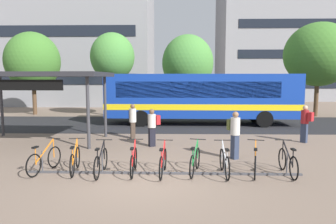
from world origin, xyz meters
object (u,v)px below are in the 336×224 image
commuter_red_pack_1 (305,121)px  street_tree_3 (318,55)px  street_tree_2 (188,63)px  commuter_olive_pack_3 (235,132)px  commuter_navy_pack_2 (133,119)px  parked_bicycle_black_8 (288,162)px  parked_bicycle_orange_0 (45,160)px  parked_bicycle_orange_1 (75,160)px  parked_bicycle_green_5 (195,161)px  parked_bicycle_orange_7 (255,162)px  city_bus (202,97)px  parked_bicycle_red_4 (163,163)px  street_tree_0 (113,57)px  commuter_red_pack_0 (153,125)px  parked_bicycle_red_3 (134,161)px  transit_shelter (38,76)px  street_tree_1 (33,61)px  parked_bicycle_black_2 (101,162)px  parked_bicycle_silver_6 (224,163)px

commuter_red_pack_1 → street_tree_3: street_tree_3 is taller
street_tree_2 → commuter_olive_pack_3: bearing=-85.7°
commuter_navy_pack_2 → street_tree_2: 12.04m
parked_bicycle_black_8 → parked_bicycle_orange_0: bearing=90.5°
street_tree_2 → parked_bicycle_black_8: bearing=-81.9°
parked_bicycle_orange_1 → parked_bicycle_green_5: size_ratio=1.01×
parked_bicycle_orange_7 → parked_bicycle_orange_0: bearing=103.8°
city_bus → parked_bicycle_red_4: city_bus is taller
parked_bicycle_green_5 → parked_bicycle_orange_7: bearing=-79.0°
parked_bicycle_red_4 → commuter_navy_pack_2: commuter_navy_pack_2 is taller
street_tree_0 → parked_bicycle_orange_0: bearing=-87.1°
commuter_red_pack_0 → city_bus: bearing=-140.5°
parked_bicycle_orange_0 → street_tree_0: 14.97m
parked_bicycle_orange_1 → parked_bicycle_black_8: 6.55m
parked_bicycle_red_3 → transit_shelter: transit_shelter is taller
street_tree_1 → parked_bicycle_black_8: bearing=-45.9°
commuter_red_pack_1 → parked_bicycle_black_2: bearing=76.8°
parked_bicycle_black_2 → parked_bicycle_orange_1: bearing=76.5°
parked_bicycle_silver_6 → commuter_red_pack_0: 4.65m
commuter_olive_pack_3 → street_tree_2: size_ratio=0.26×
parked_bicycle_green_5 → parked_bicycle_orange_7: size_ratio=1.01×
parked_bicycle_red_4 → parked_bicycle_green_5: same height
parked_bicycle_orange_7 → street_tree_0: (-7.25, 14.48, 4.18)m
parked_bicycle_orange_0 → street_tree_0: bearing=15.6°
commuter_olive_pack_3 → parked_bicycle_red_4: bearing=-76.2°
commuter_red_pack_1 → commuter_navy_pack_2: bearing=40.4°
parked_bicycle_black_2 → parked_bicycle_red_4: same height
parked_bicycle_black_2 → commuter_red_pack_1: size_ratio=1.01×
street_tree_0 → city_bus: bearing=-32.1°
parked_bicycle_silver_6 → street_tree_1: size_ratio=0.26×
transit_shelter → commuter_navy_pack_2: bearing=14.1°
commuter_red_pack_0 → street_tree_1: street_tree_1 is taller
commuter_navy_pack_2 → commuter_olive_pack_3: size_ratio=0.97×
parked_bicycle_silver_6 → parked_bicycle_black_2: bearing=90.1°
parked_bicycle_orange_1 → street_tree_1: street_tree_1 is taller
commuter_olive_pack_3 → street_tree_2: 15.26m
transit_shelter → street_tree_0: bearing=84.0°
city_bus → street_tree_3: 10.55m
parked_bicycle_black_2 → parked_bicycle_orange_7: (4.70, 0.09, 0.00)m
commuter_olive_pack_3 → street_tree_3: bearing=121.8°
parked_bicycle_silver_6 → commuter_olive_pack_3: commuter_olive_pack_3 is taller
parked_bicycle_silver_6 → commuter_red_pack_0: bearing=31.9°
parked_bicycle_red_4 → street_tree_1: (-11.04, 15.41, 3.91)m
parked_bicycle_green_5 → parked_bicycle_orange_1: bearing=103.0°
parked_bicycle_orange_1 → parked_bicycle_orange_0: bearing=80.9°
parked_bicycle_orange_1 → parked_bicycle_silver_6: bearing=-100.8°
parked_bicycle_red_4 → commuter_red_pack_0: commuter_red_pack_0 is taller
city_bus → commuter_red_pack_1: bearing=-52.1°
street_tree_1 → commuter_red_pack_0: bearing=-47.7°
city_bus → commuter_navy_pack_2: size_ratio=7.15×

